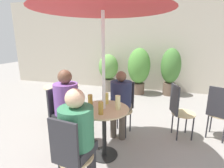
% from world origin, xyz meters
% --- Properties ---
extents(ground_plane, '(20.00, 20.00, 0.00)m').
position_xyz_m(ground_plane, '(0.00, 0.00, 0.00)').
color(ground_plane, gray).
extents(storefront_wall, '(10.00, 0.06, 3.00)m').
position_xyz_m(storefront_wall, '(0.00, 3.80, 1.50)').
color(storefront_wall, beige).
rests_on(storefront_wall, ground_plane).
extents(cafe_table_near, '(0.70, 0.70, 0.74)m').
position_xyz_m(cafe_table_near, '(-0.06, 0.10, 0.55)').
color(cafe_table_near, black).
rests_on(cafe_table_near, ground_plane).
extents(cafe_table_far, '(0.70, 0.70, 0.74)m').
position_xyz_m(cafe_table_far, '(-1.29, 1.01, 0.56)').
color(cafe_table_far, black).
rests_on(cafe_table_far, ground_plane).
extents(bistro_chair_0, '(0.39, 0.41, 0.94)m').
position_xyz_m(bistro_chair_0, '(0.05, 0.87, 0.55)').
color(bistro_chair_0, tan).
rests_on(bistro_chair_0, ground_plane).
extents(bistro_chair_1, '(0.41, 0.39, 0.94)m').
position_xyz_m(bistro_chair_1, '(-0.83, 0.21, 0.55)').
color(bistro_chair_1, tan).
rests_on(bistro_chair_1, ground_plane).
extents(bistro_chair_2, '(0.39, 0.41, 0.94)m').
position_xyz_m(bistro_chair_2, '(-0.17, -0.67, 0.55)').
color(bistro_chair_2, tan).
rests_on(bistro_chair_2, ground_plane).
extents(bistro_chair_3, '(0.42, 0.41, 0.94)m').
position_xyz_m(bistro_chair_3, '(0.99, 0.93, 0.55)').
color(bistro_chair_3, tan).
rests_on(bistro_chair_3, ground_plane).
extents(bistro_chair_4, '(0.43, 0.44, 0.94)m').
position_xyz_m(bistro_chair_4, '(1.61, 1.00, 0.55)').
color(bistro_chair_4, tan).
rests_on(bistro_chair_4, ground_plane).
extents(seated_person_0, '(0.36, 0.39, 1.15)m').
position_xyz_m(seated_person_0, '(0.03, 0.72, 0.68)').
color(seated_person_0, brown).
rests_on(seated_person_0, ground_plane).
extents(seated_person_1, '(0.40, 0.37, 1.23)m').
position_xyz_m(seated_person_1, '(-0.68, 0.19, 0.72)').
color(seated_person_1, '#2D2D33').
rests_on(seated_person_1, ground_plane).
extents(seated_person_2, '(0.37, 0.40, 1.19)m').
position_xyz_m(seated_person_2, '(-0.15, -0.52, 0.70)').
color(seated_person_2, '#2D2D33').
rests_on(seated_person_2, ground_plane).
extents(beer_glass_0, '(0.06, 0.06, 0.17)m').
position_xyz_m(beer_glass_0, '(-0.08, 0.29, 0.82)').
color(beer_glass_0, '#DBC65B').
rests_on(beer_glass_0, cafe_table_near).
extents(beer_glass_1, '(0.06, 0.06, 0.19)m').
position_xyz_m(beer_glass_1, '(-0.25, 0.07, 0.83)').
color(beer_glass_1, '#B28433').
rests_on(beer_glass_1, cafe_table_near).
extents(beer_glass_2, '(0.07, 0.07, 0.16)m').
position_xyz_m(beer_glass_2, '(-0.04, -0.09, 0.82)').
color(beer_glass_2, '#B28433').
rests_on(beer_glass_2, cafe_table_near).
extents(beer_glass_3, '(0.07, 0.07, 0.19)m').
position_xyz_m(beer_glass_3, '(0.13, 0.13, 0.83)').
color(beer_glass_3, beige).
rests_on(beer_glass_3, cafe_table_near).
extents(potted_plant_0, '(0.63, 0.63, 1.20)m').
position_xyz_m(potted_plant_0, '(-1.00, 3.35, 0.68)').
color(potted_plant_0, slate).
rests_on(potted_plant_0, ground_plane).
extents(potted_plant_1, '(0.68, 0.68, 1.42)m').
position_xyz_m(potted_plant_1, '(0.00, 3.26, 0.81)').
color(potted_plant_1, brown).
rests_on(potted_plant_1, ground_plane).
extents(potted_plant_2, '(0.58, 0.58, 1.42)m').
position_xyz_m(potted_plant_2, '(0.93, 3.40, 0.81)').
color(potted_plant_2, brown).
rests_on(potted_plant_2, ground_plane).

